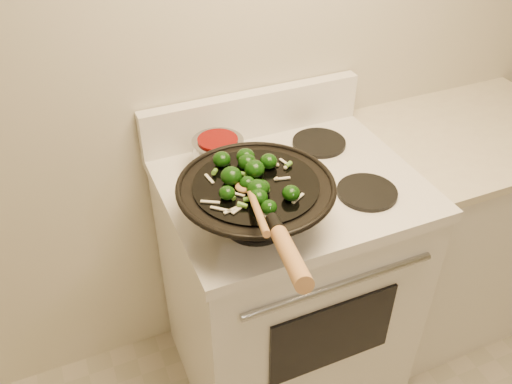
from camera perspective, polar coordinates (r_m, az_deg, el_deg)
name	(u,v)px	position (r m, az deg, el deg)	size (l,w,h in m)	color
stove	(285,281)	(1.97, 3.11, -9.37)	(0.78, 0.67, 1.08)	white
counter_unit	(454,225)	(2.36, 20.08, -3.25)	(0.76, 0.62, 0.91)	white
wok	(256,202)	(1.45, 0.03, -1.05)	(0.42, 0.70, 0.27)	black
stirfry	(251,177)	(1.41, -0.54, 1.56)	(0.29, 0.28, 0.05)	black
wooden_spoon	(253,198)	(1.31, -0.33, -0.69)	(0.12, 0.31, 0.10)	#BA8149
saucepan	(219,152)	(1.69, -3.96, 4.19)	(0.16, 0.25, 0.10)	#999CA1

